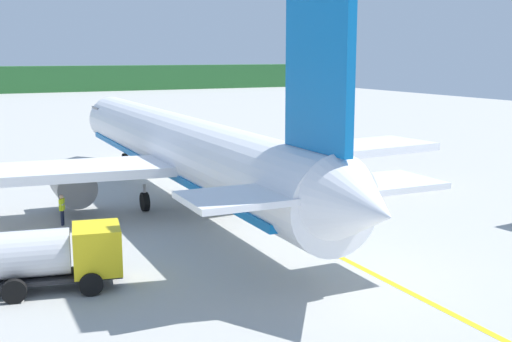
{
  "coord_description": "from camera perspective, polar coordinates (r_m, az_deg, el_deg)",
  "views": [
    {
      "loc": [
        19.51,
        -14.33,
        8.97
      ],
      "look_at": [
        35.03,
        17.76,
        2.48
      ],
      "focal_mm": 45.01,
      "sensor_mm": 36.0,
      "label": 1
    }
  ],
  "objects": [
    {
      "name": "service_truck_fuel",
      "position": [
        26.05,
        -18.24,
        -7.12
      ],
      "size": [
        6.29,
        3.08,
        2.4
      ],
      "color": "yellow",
      "rests_on": "ground"
    },
    {
      "name": "apron_guide_line",
      "position": [
        36.61,
        -0.03,
        -3.85
      ],
      "size": [
        0.3,
        60.0,
        0.01
      ],
      "primitive_type": "cube",
      "color": "yellow",
      "rests_on": "ground"
    },
    {
      "name": "airliner_foreground",
      "position": [
        38.92,
        -6.66,
        2.01
      ],
      "size": [
        34.69,
        41.63,
        11.9
      ],
      "color": "white",
      "rests_on": "ground"
    },
    {
      "name": "crew_loader_left",
      "position": [
        35.62,
        -16.87,
        -3.1
      ],
      "size": [
        0.38,
        0.59,
        1.66
      ],
      "color": "#191E33",
      "rests_on": "ground"
    }
  ]
}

